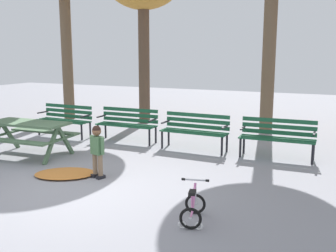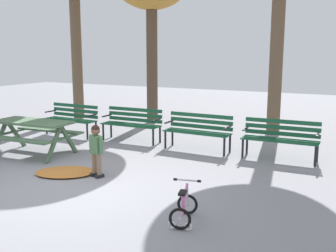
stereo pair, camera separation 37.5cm
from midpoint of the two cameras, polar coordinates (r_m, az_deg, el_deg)
The scene contains 9 objects.
ground at distance 7.06m, azimuth -15.28°, elevation -8.73°, with size 36.00×36.00×0.00m, color gray.
picnic_table at distance 9.40m, azimuth -20.40°, elevation -0.50°, with size 1.87×1.43×0.79m.
park_bench_far_left at distance 11.34m, azimuth -15.37°, elevation 1.16°, with size 1.62×0.52×0.85m.
park_bench_left at distance 10.34m, azimuth -6.82°, elevation 0.59°, with size 1.61×0.48×0.85m.
park_bench_right at distance 9.40m, azimuth 2.77°, elevation -0.35°, with size 1.61×0.50×0.85m.
park_bench_far_right at distance 8.93m, azimuth 14.23°, elevation -1.26°, with size 1.61×0.51×0.85m.
child_standing at distance 7.41m, azimuth -11.53°, elevation -3.07°, with size 0.36×0.23×0.98m.
kids_bicycle at distance 5.54m, azimuth 1.62°, elevation -11.58°, with size 0.47×0.62×0.54m.
leaf_pile at distance 7.84m, azimuth -15.82°, elevation -6.55°, with size 1.13×0.79×0.07m, color #B26B2D.
Camera 1 is at (4.18, -5.15, 2.29)m, focal length 42.65 mm.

